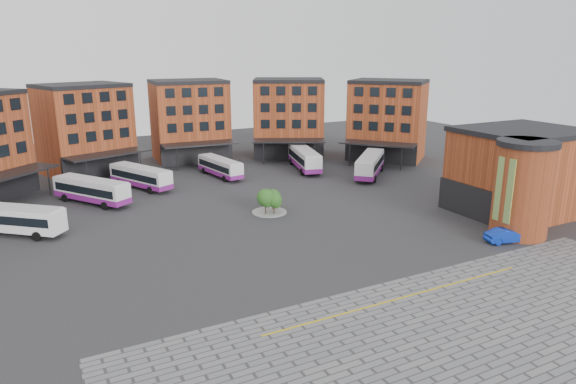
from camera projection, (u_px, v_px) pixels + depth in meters
name	position (u px, v px, depth m)	size (l,w,h in m)	color
ground	(301.00, 246.00, 53.68)	(160.00, 160.00, 0.00)	#28282B
paving_zone	(479.00, 345.00, 35.76)	(50.00, 22.00, 0.02)	slate
yellow_line	(404.00, 297.00, 42.59)	(26.00, 0.15, 0.02)	gold
main_building	(161.00, 131.00, 82.32)	(94.14, 42.48, 14.60)	#9C4322
east_building	(520.00, 174.00, 62.39)	(17.40, 15.40, 10.60)	#9C4322
tree_island	(271.00, 200.00, 64.06)	(4.40, 4.40, 3.31)	gray
bus_a	(14.00, 218.00, 56.67)	(10.38, 9.35, 3.23)	white
bus_b	(91.00, 190.00, 68.27)	(8.84, 11.36, 3.34)	white
bus_c	(141.00, 177.00, 75.82)	(7.31, 11.46, 3.22)	white
bus_d	(220.00, 167.00, 82.72)	(4.13, 10.91, 3.00)	silver
bus_e	(304.00, 158.00, 87.59)	(6.07, 12.88, 3.54)	white
bus_f	(370.00, 165.00, 82.96)	(10.92, 10.95, 3.54)	white
blue_car	(507.00, 236.00, 54.62)	(1.60, 4.60, 1.52)	#0D2EAF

